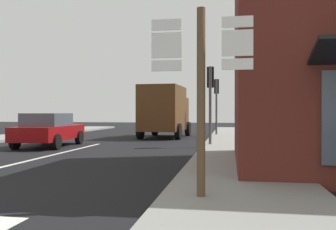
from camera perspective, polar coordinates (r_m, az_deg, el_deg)
name	(u,v)px	position (r m, az deg, el deg)	size (l,w,h in m)	color
ground_plane	(82,148)	(16.00, -13.17, -5.01)	(80.00, 80.00, 0.00)	black
sidewalk_right	(238,155)	(12.77, 10.79, -6.06)	(2.83, 44.00, 0.14)	gray
lane_centre_stripe	(32,160)	(12.43, -20.37, -6.55)	(0.16, 12.00, 0.01)	silver
sedan_far	(49,129)	(17.01, -17.96, -2.13)	(2.18, 4.30, 1.47)	maroon
delivery_truck	(165,110)	(22.11, -0.50, 0.77)	(2.67, 5.09, 3.05)	#4C2D14
route_sign_post	(201,87)	(6.02, 5.15, 4.28)	(1.66, 0.14, 3.20)	brown
traffic_light_near_right	(210,88)	(16.15, 6.58, 4.23)	(0.30, 0.49, 3.49)	#47474C
traffic_light_far_right	(217,94)	(23.46, 7.52, 3.23)	(0.30, 0.49, 3.60)	#47474C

